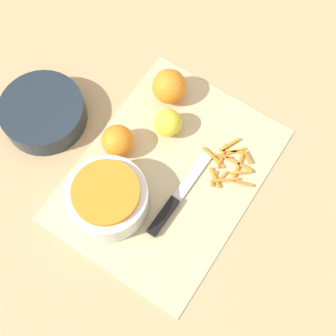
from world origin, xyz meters
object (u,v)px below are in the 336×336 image
Objects in this scene: bowl_dark at (43,113)px; lemon at (168,123)px; knife at (170,207)px; orange_right at (169,86)px; orange_left at (118,141)px; bowl_speckled at (108,198)px.

lemon is at bearing -62.64° from bowl_dark.
bowl_dark reaches higher than knife.
bowl_dark is 0.28m from lemon.
lemon is (-0.07, -0.04, -0.01)m from orange_right.
orange_left is 0.12m from lemon.
orange_right is at bearing 34.66° from knife.
orange_left reaches higher than knife.
orange_right reaches higher than orange_left.
bowl_speckled reaches higher than knife.
bowl_dark is 3.04× the size of lemon.
lemon is (0.10, -0.06, -0.00)m from orange_left.
bowl_speckled is 0.21m from lemon.
bowl_speckled is 0.89× the size of bowl_dark.
bowl_speckled is 2.69× the size of lemon.
knife is at bearing -60.84° from bowl_speckled.
orange_left is (0.03, -0.18, 0.01)m from bowl_dark.
bowl_speckled is 0.29m from orange_right.
orange_left reaches higher than lemon.
knife is (0.06, -0.11, -0.03)m from bowl_speckled.
lemon is at bearing -148.54° from orange_right.
bowl_speckled is 0.13m from orange_left.
orange_left is (0.12, 0.06, -0.01)m from bowl_speckled.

